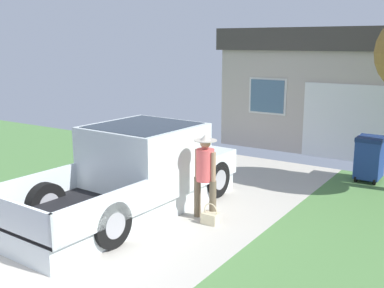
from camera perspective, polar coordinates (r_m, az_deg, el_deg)
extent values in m
cube|color=#BAB4A7|center=(10.20, -3.69, -6.88)|extent=(5.20, 9.00, 0.06)
cube|color=white|center=(9.38, -7.91, -7.17)|extent=(2.03, 5.18, 0.42)
cube|color=white|center=(9.51, -5.87, -1.50)|extent=(2.05, 2.08, 1.28)
cube|color=#1E2833|center=(9.43, -5.92, 0.75)|extent=(1.80, 1.91, 0.54)
cube|color=white|center=(10.74, -0.48, -1.85)|extent=(2.00, 1.12, 0.54)
cube|color=black|center=(8.35, -15.18, -8.27)|extent=(2.05, 2.17, 0.06)
cube|color=white|center=(8.99, -19.12, -5.34)|extent=(0.16, 2.08, 0.56)
cube|color=white|center=(7.59, -10.70, -8.16)|extent=(0.16, 2.08, 0.56)
cube|color=white|center=(7.72, -21.16, -8.45)|extent=(1.96, 0.15, 0.56)
cube|color=black|center=(10.67, -7.76, 1.52)|extent=(0.11, 0.18, 0.20)
cylinder|color=black|center=(11.21, -4.45, -2.82)|extent=(0.30, 0.81, 0.80)
cylinder|color=#9E9EA3|center=(11.21, -4.45, -2.82)|extent=(0.30, 0.45, 0.44)
cylinder|color=black|center=(10.23, 2.86, -4.28)|extent=(0.30, 0.81, 0.80)
cylinder|color=#9E9EA3|center=(10.23, 2.86, -4.28)|extent=(0.30, 0.45, 0.44)
cylinder|color=black|center=(9.12, -17.55, -6.96)|extent=(0.30, 0.81, 0.80)
cylinder|color=#9E9EA3|center=(9.12, -17.55, -6.96)|extent=(0.30, 0.45, 0.44)
cylinder|color=black|center=(7.89, -10.01, -9.62)|extent=(0.30, 0.81, 0.80)
cylinder|color=#9E9EA3|center=(7.89, -10.01, -9.62)|extent=(0.30, 0.45, 0.44)
cylinder|color=brown|center=(8.85, 2.55, -7.01)|extent=(0.13, 0.13, 0.79)
cylinder|color=brown|center=(9.07, 0.67, -6.50)|extent=(0.13, 0.13, 0.79)
cylinder|color=#E55959|center=(8.76, 1.62, -2.59)|extent=(0.34, 0.34, 0.61)
cylinder|color=tan|center=(8.65, 2.63, -2.92)|extent=(0.09, 0.09, 0.59)
cylinder|color=tan|center=(8.89, 0.64, -2.49)|extent=(0.09, 0.09, 0.59)
sphere|color=tan|center=(8.66, 1.64, 0.15)|extent=(0.21, 0.21, 0.21)
cylinder|color=#BCB2A3|center=(8.65, 1.64, 0.45)|extent=(0.44, 0.44, 0.01)
cone|color=#BCB2A3|center=(8.64, 1.65, 0.82)|extent=(0.22, 0.22, 0.11)
cube|color=beige|center=(8.83, 2.28, -9.07)|extent=(0.31, 0.22, 0.21)
torus|color=beige|center=(8.77, 2.29, -8.13)|extent=(0.28, 0.02, 0.28)
cube|color=#B9AC9E|center=(16.47, 21.31, 5.30)|extent=(8.36, 5.44, 3.08)
cube|color=#423D38|center=(16.37, 21.83, 11.81)|extent=(8.69, 5.66, 0.67)
cube|color=white|center=(13.87, 18.80, 2.43)|extent=(2.73, 0.06, 2.18)
cube|color=slate|center=(14.62, 9.17, 5.80)|extent=(1.10, 0.05, 1.00)
cube|color=silver|center=(14.64, 9.20, 5.80)|extent=(1.23, 0.02, 1.12)
cube|color=navy|center=(12.11, 20.86, -1.74)|extent=(0.58, 0.68, 0.91)
cube|color=navy|center=(12.00, 21.05, 0.60)|extent=(0.60, 0.71, 0.10)
cylinder|color=black|center=(12.01, 19.39, -3.99)|extent=(0.05, 0.18, 0.18)
cylinder|color=black|center=(11.92, 21.44, -4.27)|extent=(0.05, 0.18, 0.18)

